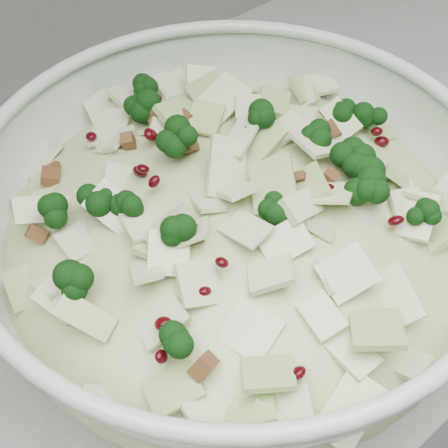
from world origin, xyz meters
TOP-DOWN VIEW (x-y plane):
  - counter at (0.00, 1.70)m, footprint 3.60×0.60m
  - mixing_bowl at (-0.01, 1.60)m, footprint 0.44×0.44m
  - salad at (-0.01, 1.60)m, footprint 0.47×0.47m

SIDE VIEW (x-z plane):
  - counter at x=0.00m, z-range 0.00..0.90m
  - mixing_bowl at x=-0.01m, z-range 0.90..1.07m
  - salad at x=-0.01m, z-range 0.93..1.10m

